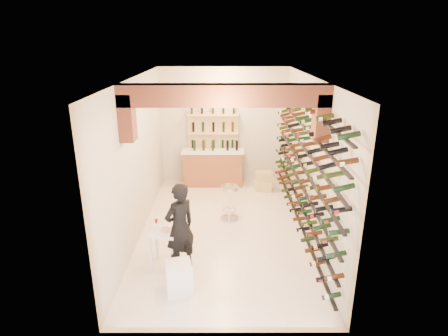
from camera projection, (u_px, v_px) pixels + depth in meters
name	position (u px, v px, depth m)	size (l,w,h in m)	color
ground	(224.00, 229.00, 8.09)	(6.00, 6.00, 0.00)	white
room_shell	(224.00, 130.00, 7.10)	(3.52, 6.02, 3.21)	beige
wine_rack	(300.00, 161.00, 7.58)	(0.32, 5.70, 2.56)	black
back_counter	(213.00, 166.00, 10.41)	(1.70, 0.62, 1.29)	#97532E
back_shelving	(213.00, 142.00, 10.43)	(1.40, 0.31, 2.73)	#D6B178
tasting_table	(163.00, 237.00, 6.65)	(0.54, 0.54, 0.84)	white
white_stool	(179.00, 277.00, 6.04)	(0.41, 0.41, 0.51)	white
person	(180.00, 227.00, 6.48)	(0.59, 0.39, 1.62)	black
chrome_barstool	(230.00, 200.00, 8.40)	(0.42, 0.42, 0.81)	silver
crate_lower	(264.00, 186.00, 10.12)	(0.45, 0.32, 0.27)	#D1B772
crate_upper	(264.00, 176.00, 10.04)	(0.44, 0.30, 0.25)	#D1B772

